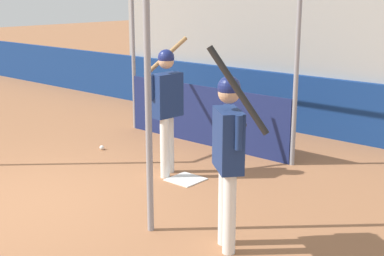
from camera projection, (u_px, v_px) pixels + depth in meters
ground_plane at (22, 203)px, 6.61m from camera, size 60.00×60.00×0.00m
outfield_wall at (262, 98)px, 10.35m from camera, size 24.00×0.12×1.06m
bleacher_section at (307, 48)px, 11.36m from camera, size 7.60×3.20×2.74m
batting_cage at (180, 78)px, 8.41m from camera, size 3.51×3.08×2.87m
home_plate at (186, 179)px, 7.43m from camera, size 0.44×0.44×0.02m
player_batter at (167, 100)px, 7.39m from camera, size 0.51×0.90×1.91m
player_waiting at (228, 147)px, 5.19m from camera, size 0.80×0.63×2.10m
baseball at (102, 148)px, 8.83m from camera, size 0.07×0.07×0.07m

